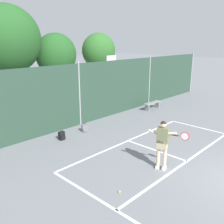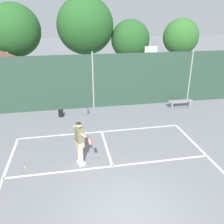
% 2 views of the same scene
% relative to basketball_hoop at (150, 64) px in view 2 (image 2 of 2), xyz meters
% --- Properties ---
extents(ground_plane, '(120.00, 120.00, 0.00)m').
position_rel_basketball_hoop_xyz_m(ground_plane, '(-4.25, -10.71, -2.31)').
color(ground_plane, slate).
extents(court_markings, '(8.30, 11.10, 0.01)m').
position_rel_basketball_hoop_xyz_m(court_markings, '(-4.25, -10.06, -2.31)').
color(court_markings, white).
rests_on(court_markings, ground).
extents(chainlink_fence, '(26.09, 0.09, 3.54)m').
position_rel_basketball_hoop_xyz_m(chainlink_fence, '(-4.25, -1.71, -0.61)').
color(chainlink_fence, '#284233').
rests_on(chainlink_fence, ground).
extents(basketball_hoop, '(0.90, 0.67, 3.55)m').
position_rel_basketball_hoop_xyz_m(basketball_hoop, '(0.00, 0.00, 0.00)').
color(basketball_hoop, '#9E9EA3').
rests_on(basketball_hoop, ground).
extents(treeline_backdrop, '(23.92, 4.68, 7.21)m').
position_rel_basketball_hoop_xyz_m(treeline_backdrop, '(-4.92, 7.15, 1.79)').
color(treeline_backdrop, brown).
rests_on(treeline_backdrop, ground).
extents(tennis_player, '(0.62, 1.34, 1.85)m').
position_rel_basketball_hoop_xyz_m(tennis_player, '(-5.46, -7.82, -1.20)').
color(tennis_player, silver).
rests_on(tennis_player, ground).
extents(tennis_ball, '(0.07, 0.07, 0.07)m').
position_rel_basketball_hoop_xyz_m(tennis_ball, '(-7.66, -7.72, -2.28)').
color(tennis_ball, '#CCE033').
rests_on(tennis_ball, ground).
extents(backpack_black, '(0.28, 0.24, 0.46)m').
position_rel_basketball_hoop_xyz_m(backpack_black, '(-6.32, -2.83, -2.12)').
color(backpack_black, black).
rests_on(backpack_black, ground).
extents(backpack_grey, '(0.33, 0.32, 0.46)m').
position_rel_basketball_hoop_xyz_m(backpack_grey, '(-4.86, -2.78, -2.12)').
color(backpack_grey, slate).
rests_on(backpack_grey, ground).
extents(courtside_bench, '(1.60, 0.36, 0.48)m').
position_rel_basketball_hoop_xyz_m(courtside_bench, '(1.21, -2.78, -1.95)').
color(courtside_bench, gray).
rests_on(courtside_bench, ground).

